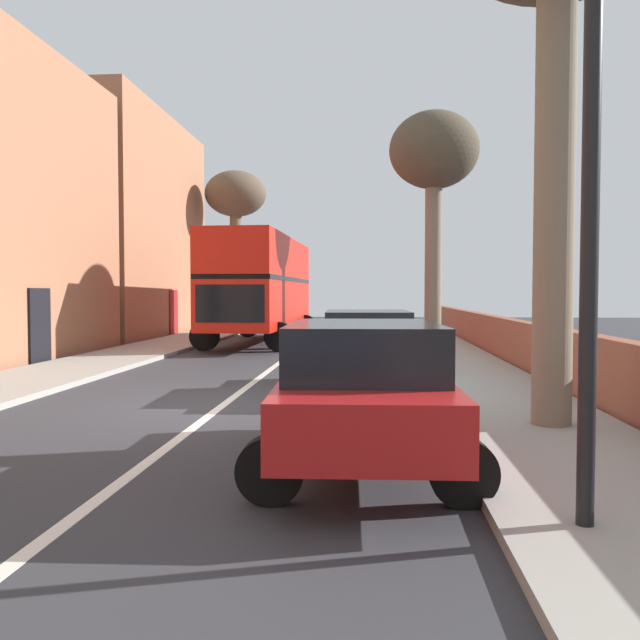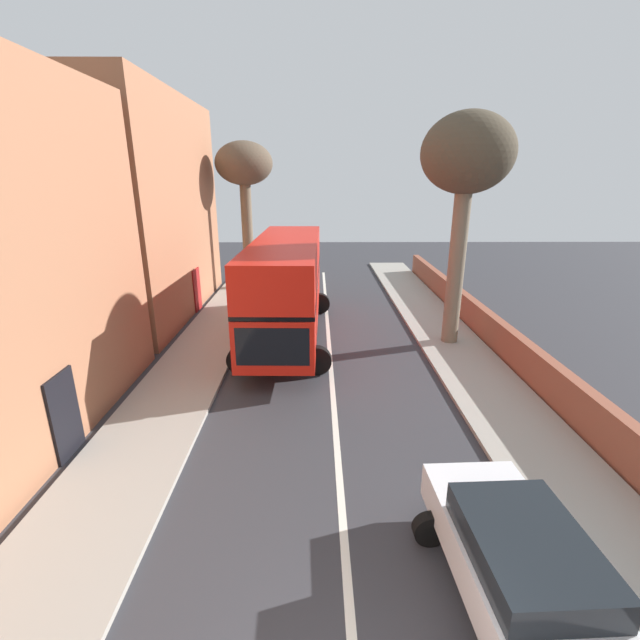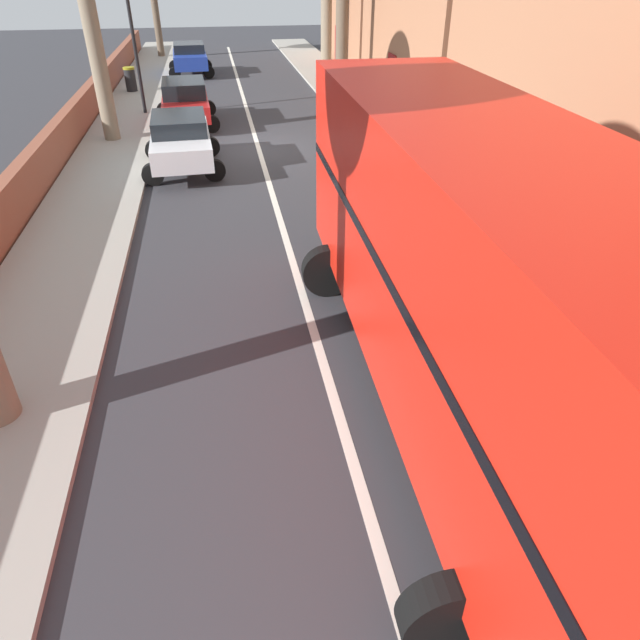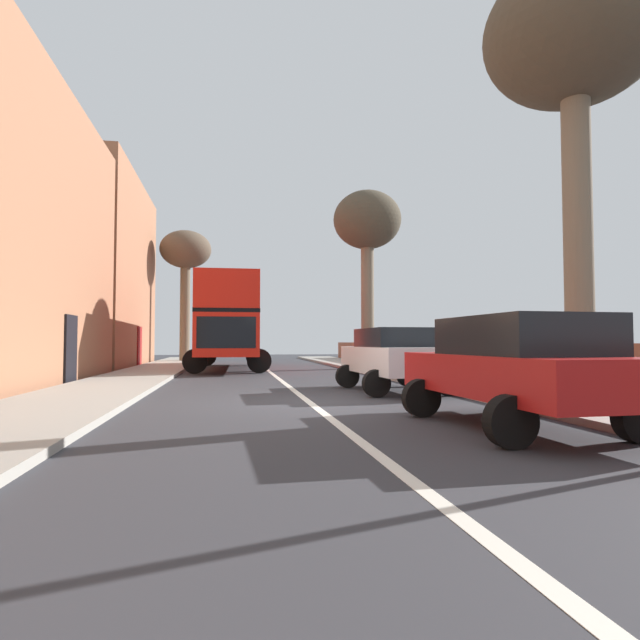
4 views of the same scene
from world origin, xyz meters
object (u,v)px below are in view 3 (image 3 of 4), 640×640
Objects in this scene: parked_car_white_right_0 at (181,139)px; parked_car_red_right_1 at (185,100)px; parked_car_blue_right_2 at (190,57)px; lamppost_right at (130,14)px; double_decker_bus at (470,261)px; litter_bin_right at (130,79)px.

parked_car_red_right_1 is at bearing -90.00° from parked_car_white_right_0.
lamppost_right reaches higher than parked_car_blue_right_2.
lamppost_right reaches higher than parked_car_red_right_1.
double_decker_bus is at bearing 103.33° from parked_car_red_right_1.
double_decker_bus reaches higher than parked_car_red_right_1.
double_decker_bus is at bearing 109.27° from parked_car_white_right_0.
parked_car_white_right_0 is at bearing 102.64° from litter_bin_right.
parked_car_red_right_1 is 3.92m from lamppost_right.
lamppost_right is (1.80, -7.68, 2.88)m from parked_car_white_right_0.
parked_car_blue_right_2 is 3.74× the size of litter_bin_right.
litter_bin_right is at bearing -78.21° from lamppost_right.
lamppost_right is at bearing -73.07° from double_decker_bus.
parked_car_white_right_0 is at bearing 90.00° from parked_car_blue_right_2.
double_decker_bus is 20.65m from lamppost_right.
double_decker_bus is at bearing 106.93° from lamppost_right.
litter_bin_right is at bearing 59.73° from parked_car_blue_right_2.
double_decker_bus reaches higher than parked_car_white_right_0.
lamppost_right reaches higher than parked_car_white_right_0.
parked_car_white_right_0 is at bearing 103.17° from lamppost_right.
double_decker_bus is 9.46× the size of litter_bin_right.
parked_car_white_right_0 is 0.95× the size of parked_car_red_right_1.
lamppost_right is 5.80× the size of litter_bin_right.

